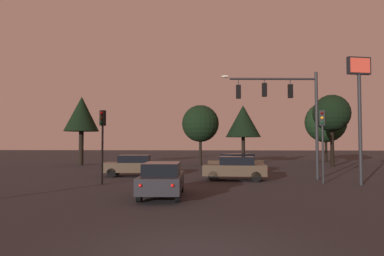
% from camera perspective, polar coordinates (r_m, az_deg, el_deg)
% --- Properties ---
extents(ground_plane, '(168.00, 168.00, 0.00)m').
position_cam_1_polar(ground_plane, '(32.42, 3.03, -6.64)').
color(ground_plane, '#262326').
rests_on(ground_plane, ground).
extents(traffic_signal_mast_arm, '(6.40, 0.72, 7.10)m').
position_cam_1_polar(traffic_signal_mast_arm, '(24.37, 14.90, 3.91)').
color(traffic_signal_mast_arm, '#232326').
rests_on(traffic_signal_mast_arm, ground).
extents(traffic_light_corner_left, '(0.36, 0.38, 4.29)m').
position_cam_1_polar(traffic_light_corner_left, '(21.29, -14.16, -0.59)').
color(traffic_light_corner_left, '#232326').
rests_on(traffic_light_corner_left, ground).
extents(traffic_light_corner_right, '(0.37, 0.39, 4.32)m').
position_cam_1_polar(traffic_light_corner_right, '(22.35, 20.18, -0.55)').
color(traffic_light_corner_right, '#232326').
rests_on(traffic_light_corner_right, ground).
extents(car_nearside_lane, '(1.99, 4.60, 1.52)m').
position_cam_1_polar(car_nearside_lane, '(16.02, -4.80, -8.11)').
color(car_nearside_lane, '#232328').
rests_on(car_nearside_lane, ground).
extents(car_crossing_left, '(4.17, 2.17, 1.52)m').
position_cam_1_polar(car_crossing_left, '(25.99, -9.46, -5.90)').
color(car_crossing_left, '#473828').
rests_on(car_crossing_left, ground).
extents(car_crossing_right, '(4.14, 2.03, 1.52)m').
position_cam_1_polar(car_crossing_right, '(23.09, 6.91, -6.36)').
color(car_crossing_right, '#473828').
rests_on(car_crossing_right, ground).
extents(car_far_lane, '(4.50, 3.74, 1.52)m').
position_cam_1_polar(car_far_lane, '(28.78, 7.11, -5.57)').
color(car_far_lane, '#473828').
rests_on(car_far_lane, ground).
extents(store_sign_illuminated, '(1.42, 0.57, 7.32)m').
position_cam_1_polar(store_sign_illuminated, '(22.57, 25.23, 5.32)').
color(store_sign_illuminated, '#232326').
rests_on(store_sign_illuminated, ground).
extents(tree_behind_sign, '(5.13, 5.13, 7.59)m').
position_cam_1_polar(tree_behind_sign, '(48.10, 20.62, 0.87)').
color(tree_behind_sign, black).
rests_on(tree_behind_sign, ground).
extents(tree_left_far, '(4.00, 4.00, 6.50)m').
position_cam_1_polar(tree_left_far, '(38.51, 1.35, 0.71)').
color(tree_left_far, black).
rests_on(tree_left_far, ground).
extents(tree_center_horizon, '(3.73, 3.73, 7.43)m').
position_cam_1_polar(tree_center_horizon, '(40.39, -17.27, 2.08)').
color(tree_center_horizon, black).
rests_on(tree_center_horizon, ground).
extents(tree_right_cluster, '(3.73, 3.73, 7.28)m').
position_cam_1_polar(tree_right_cluster, '(38.71, 21.46, 2.18)').
color(tree_right_cluster, black).
rests_on(tree_right_cluster, ground).
extents(tree_lot_edge, '(3.92, 3.92, 6.63)m').
position_cam_1_polar(tree_lot_edge, '(40.27, 8.19, 1.06)').
color(tree_lot_edge, black).
rests_on(tree_lot_edge, ground).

